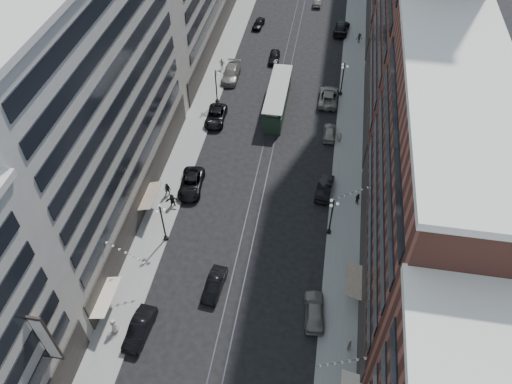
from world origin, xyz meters
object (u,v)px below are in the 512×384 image
Objects in this scene: car_5 at (214,285)px; pedestrian_7 at (358,198)px; pedestrian_1 at (114,326)px; car_14 at (318,1)px; pedestrian_4 at (349,345)px; car_7 at (216,116)px; streetcar at (277,99)px; car_4 at (314,311)px; car_extra_2 at (140,329)px; car_9 at (258,23)px; car_2 at (191,184)px; lamppost_sw_far at (163,222)px; pedestrian_2 at (168,190)px; pedestrian_9 at (359,38)px; car_extra_0 at (330,132)px; lamppost_se_mid at (343,78)px; car_11 at (328,97)px; car_8 at (231,73)px; pedestrian_5 at (172,200)px; pedestrian_8 at (339,136)px; lamppost_se_far at (331,216)px; car_12 at (342,28)px; pedestrian_6 at (222,64)px; car_13 at (274,57)px; lamppost_sw_mid at (216,85)px; car_10 at (325,188)px.

pedestrian_7 is (14.51, 14.94, 0.13)m from car_5.
car_14 is (14.08, 74.25, -0.42)m from pedestrian_1.
car_7 is at bearing 50.81° from pedestrian_4.
car_5 is (-2.20, -32.71, -0.87)m from streetcar.
car_4 is 0.99× the size of car_extra_2.
car_9 is (-15.20, 58.36, -0.16)m from car_4.
car_9 is (1.60, 42.82, -0.12)m from car_2.
pedestrian_1 reaches higher than pedestrian_7.
lamppost_sw_far is at bearing -85.53° from pedestrian_1.
car_2 is at bearing 36.08° from pedestrian_2.
pedestrian_9 is (22.39, 60.42, -0.10)m from pedestrian_1.
car_extra_0 is (-4.19, 12.39, -0.17)m from pedestrian_7.
streetcar is 2.52× the size of car_extra_2.
lamppost_se_mid reaches higher than car_11.
car_4 is 0.82× the size of car_8.
pedestrian_5 is at bearing -93.66° from car_8.
pedestrian_8 is (20.41, 13.86, -0.01)m from pedestrian_2.
lamppost_se_far is 15.08m from car_5.
pedestrian_6 is (-18.76, -15.72, 0.24)m from car_12.
pedestrian_6 reaches higher than car_14.
streetcar is 7.13× the size of pedestrian_5.
pedestrian_6 is (-8.06, -4.16, 0.38)m from car_13.
streetcar is at bearing 146.54° from pedestrian_6.
lamppost_sw_far and lamppost_se_mid have the same top height.
pedestrian_8 reaches higher than car_8.
lamppost_sw_mid is 2.88× the size of pedestrian_1.
car_8 is (0.00, 25.31, 0.07)m from car_2.
pedestrian_8 is 1.09× the size of pedestrian_9.
car_5 is 19.22m from car_10.
car_12 is (0.20, 41.20, 0.04)m from car_10.
lamppost_sw_far reaches higher than car_extra_2.
pedestrian_1 is 64.44m from pedestrian_9.
pedestrian_4 is 0.33× the size of car_extra_2.
pedestrian_7 is (3.11, -22.66, -2.20)m from lamppost_se_mid.
car_9 is (-4.60, 56.94, -0.07)m from car_5.
lamppost_se_mid reaches higher than car_8.
pedestrian_7 is at bearing -7.12° from pedestrian_5.
pedestrian_2 is 0.30× the size of car_8.
lamppost_se_mid reaches higher than pedestrian_9.
streetcar reaches higher than car_11.
car_8 is (-20.35, 44.06, -0.09)m from pedestrian_4.
pedestrian_6 is (-19.56, 32.05, -1.99)m from lamppost_se_far.
lamppost_sw_mid is 21.92m from pedestrian_5.
car_4 is at bearing -68.92° from car_9.
lamppost_sw_far is 1.18× the size of car_5.
pedestrian_6 is (0.41, 48.08, -0.00)m from pedestrian_1.
car_10 reaches higher than pedestrian_7.
pedestrian_4 is at bearing -163.56° from pedestrian_1.
car_5 reaches higher than car_13.
pedestrian_2 reaches higher than car_4.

